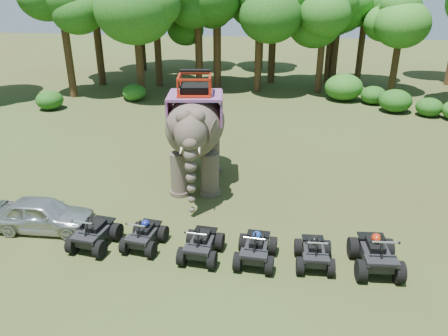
{
  "coord_description": "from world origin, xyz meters",
  "views": [
    {
      "loc": [
        1.93,
        -13.1,
        8.22
      ],
      "look_at": [
        0.0,
        1.2,
        1.9
      ],
      "focal_mm": 35.0,
      "sensor_mm": 36.0,
      "label": 1
    }
  ],
  "objects_px": {
    "atv_2": "(201,240)",
    "elephant": "(196,130)",
    "atv_5": "(376,249)",
    "atv_1": "(144,232)",
    "parked_car": "(43,214)",
    "atv_3": "(256,245)",
    "atv_0": "(94,229)",
    "atv_4": "(314,249)"
  },
  "relations": [
    {
      "from": "atv_0",
      "to": "atv_2",
      "type": "height_order",
      "value": "atv_0"
    },
    {
      "from": "parked_car",
      "to": "atv_5",
      "type": "height_order",
      "value": "atv_5"
    },
    {
      "from": "atv_1",
      "to": "parked_car",
      "type": "bearing_deg",
      "value": 179.36
    },
    {
      "from": "atv_3",
      "to": "atv_0",
      "type": "bearing_deg",
      "value": -177.97
    },
    {
      "from": "atv_0",
      "to": "atv_1",
      "type": "height_order",
      "value": "atv_0"
    },
    {
      "from": "elephant",
      "to": "atv_4",
      "type": "distance_m",
      "value": 7.42
    },
    {
      "from": "atv_3",
      "to": "atv_4",
      "type": "height_order",
      "value": "atv_3"
    },
    {
      "from": "elephant",
      "to": "atv_1",
      "type": "bearing_deg",
      "value": -105.74
    },
    {
      "from": "atv_3",
      "to": "atv_4",
      "type": "xyz_separation_m",
      "value": [
        1.79,
        0.08,
        -0.04
      ]
    },
    {
      "from": "atv_3",
      "to": "atv_5",
      "type": "bearing_deg",
      "value": 5.85
    },
    {
      "from": "atv_2",
      "to": "atv_4",
      "type": "bearing_deg",
      "value": 5.49
    },
    {
      "from": "atv_1",
      "to": "atv_2",
      "type": "xyz_separation_m",
      "value": [
        1.96,
        -0.31,
        0.04
      ]
    },
    {
      "from": "parked_car",
      "to": "atv_4",
      "type": "bearing_deg",
      "value": -96.72
    },
    {
      "from": "atv_0",
      "to": "atv_1",
      "type": "distance_m",
      "value": 1.65
    },
    {
      "from": "atv_5",
      "to": "parked_car",
      "type": "bearing_deg",
      "value": 172.27
    },
    {
      "from": "atv_2",
      "to": "atv_3",
      "type": "relative_size",
      "value": 0.99
    },
    {
      "from": "atv_1",
      "to": "atv_3",
      "type": "distance_m",
      "value": 3.71
    },
    {
      "from": "elephant",
      "to": "atv_3",
      "type": "xyz_separation_m",
      "value": [
        2.94,
        -5.52,
        -1.76
      ]
    },
    {
      "from": "atv_1",
      "to": "atv_2",
      "type": "relative_size",
      "value": 0.94
    },
    {
      "from": "atv_4",
      "to": "atv_5",
      "type": "distance_m",
      "value": 1.84
    },
    {
      "from": "atv_5",
      "to": "atv_2",
      "type": "bearing_deg",
      "value": 177.32
    },
    {
      "from": "elephant",
      "to": "atv_1",
      "type": "height_order",
      "value": "elephant"
    },
    {
      "from": "parked_car",
      "to": "atv_4",
      "type": "height_order",
      "value": "parked_car"
    },
    {
      "from": "atv_5",
      "to": "atv_0",
      "type": "bearing_deg",
      "value": 176.02
    },
    {
      "from": "atv_5",
      "to": "elephant",
      "type": "bearing_deg",
      "value": 136.9
    },
    {
      "from": "elephant",
      "to": "atv_0",
      "type": "height_order",
      "value": "elephant"
    },
    {
      "from": "parked_car",
      "to": "atv_1",
      "type": "height_order",
      "value": "parked_car"
    },
    {
      "from": "atv_0",
      "to": "atv_5",
      "type": "bearing_deg",
      "value": 7.96
    },
    {
      "from": "elephant",
      "to": "parked_car",
      "type": "bearing_deg",
      "value": -142.4
    },
    {
      "from": "atv_0",
      "to": "atv_5",
      "type": "height_order",
      "value": "atv_5"
    },
    {
      "from": "parked_car",
      "to": "atv_1",
      "type": "distance_m",
      "value": 3.89
    },
    {
      "from": "parked_car",
      "to": "atv_2",
      "type": "height_order",
      "value": "atv_2"
    },
    {
      "from": "atv_2",
      "to": "elephant",
      "type": "bearing_deg",
      "value": 107.03
    },
    {
      "from": "atv_0",
      "to": "atv_2",
      "type": "xyz_separation_m",
      "value": [
        3.61,
        -0.14,
        -0.02
      ]
    },
    {
      "from": "parked_car",
      "to": "atv_4",
      "type": "xyz_separation_m",
      "value": [
        9.33,
        -0.83,
        -0.03
      ]
    },
    {
      "from": "parked_car",
      "to": "atv_0",
      "type": "height_order",
      "value": "atv_0"
    },
    {
      "from": "atv_1",
      "to": "atv_5",
      "type": "height_order",
      "value": "atv_5"
    },
    {
      "from": "atv_1",
      "to": "atv_5",
      "type": "xyz_separation_m",
      "value": [
        7.32,
        -0.21,
        0.12
      ]
    },
    {
      "from": "elephant",
      "to": "atv_0",
      "type": "xyz_separation_m",
      "value": [
        -2.4,
        -5.35,
        -1.75
      ]
    },
    {
      "from": "atv_3",
      "to": "atv_5",
      "type": "xyz_separation_m",
      "value": [
        3.63,
        0.13,
        0.08
      ]
    },
    {
      "from": "elephant",
      "to": "atv_1",
      "type": "relative_size",
      "value": 3.67
    },
    {
      "from": "atv_1",
      "to": "atv_4",
      "type": "bearing_deg",
      "value": 5.16
    }
  ]
}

